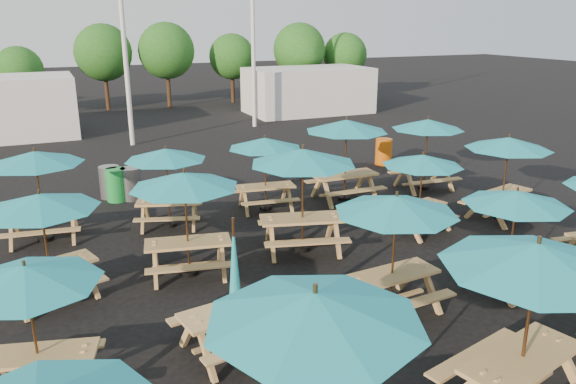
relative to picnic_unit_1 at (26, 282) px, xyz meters
name	(u,v)px	position (x,y,z in m)	size (l,w,h in m)	color
ground	(313,253)	(5.98, 3.09, -1.84)	(120.00, 120.00, 0.00)	black
picnic_unit_1	(26,282)	(0.00, 0.00, 0.00)	(2.55, 2.55, 2.11)	#B1824E
picnic_unit_2	(41,207)	(0.24, 3.12, 0.09)	(2.75, 2.75, 2.22)	#B1824E
picnic_unit_3	(35,162)	(0.19, 6.55, 0.18)	(2.56, 2.56, 2.31)	#B1824E
picnic_unit_4	(315,317)	(2.94, -3.06, 0.37)	(2.95, 2.95, 2.54)	#B1824E
picnic_unit_5	(235,298)	(3.01, -0.02, -0.88)	(2.09, 1.89, 2.35)	#B1824E
picnic_unit_6	(185,185)	(3.01, 3.16, 0.18)	(2.69, 2.69, 2.32)	#B1824E
picnic_unit_7	(166,158)	(3.27, 6.29, 0.03)	(2.68, 2.68, 2.15)	#B1824E
picnic_unit_8	(536,264)	(6.18, -3.05, 0.40)	(3.06, 3.06, 2.57)	#B1824E
picnic_unit_9	(396,210)	(6.13, 0.08, 0.17)	(2.46, 2.46, 2.31)	#B1824E
picnic_unit_10	(303,161)	(5.82, 3.37, 0.36)	(3.05, 3.05, 2.52)	#B1824E
picnic_unit_11	(265,146)	(6.14, 6.57, 0.03)	(2.39, 2.39, 2.14)	#B1824E
picnic_unit_13	(516,203)	(8.84, -0.11, 0.01)	(2.54, 2.54, 2.12)	#B1824E
picnic_unit_14	(422,164)	(9.13, 3.29, -0.03)	(2.59, 2.59, 2.08)	#B1824E
picnic_unit_15	(346,130)	(8.67, 6.39, 0.35)	(2.50, 2.50, 2.51)	#B1824E
picnic_unit_18	(508,147)	(11.83, 3.18, 0.19)	(2.78, 2.78, 2.32)	#B1824E
picnic_unit_19	(428,128)	(11.61, 6.38, 0.18)	(2.43, 2.43, 2.32)	#B1824E
waste_bin_0	(110,182)	(2.14, 9.54, -1.35)	(0.62, 0.62, 1.00)	gray
waste_bin_1	(116,185)	(2.29, 9.14, -1.35)	(0.62, 0.62, 1.00)	green
waste_bin_2	(132,184)	(2.73, 9.09, -1.35)	(0.62, 0.62, 1.00)	gray
waste_bin_3	(293,164)	(8.24, 9.31, -1.35)	(0.62, 0.62, 1.00)	gray
waste_bin_4	(384,152)	(12.17, 9.63, -1.35)	(0.62, 0.62, 1.00)	#D65E0C
mast_0	(121,2)	(3.98, 17.09, 4.16)	(0.20, 0.20, 12.00)	silver
mast_1	(252,4)	(10.48, 19.09, 4.16)	(0.20, 0.20, 12.00)	silver
event_tent_1	(308,90)	(14.98, 22.09, -0.54)	(7.00, 4.00, 2.60)	silver
tree_2	(19,70)	(-0.41, 26.74, 0.78)	(2.59, 2.59, 3.93)	#382314
tree_3	(103,53)	(4.23, 27.80, 1.56)	(3.36, 3.36, 5.09)	#382314
tree_4	(166,51)	(7.88, 27.35, 1.61)	(3.41, 3.41, 5.17)	#382314
tree_5	(232,57)	(12.21, 27.76, 1.13)	(2.94, 2.94, 4.45)	#382314
tree_6	(299,49)	(16.22, 25.98, 1.58)	(3.38, 3.38, 5.13)	#382314
tree_7	(345,55)	(19.61, 26.01, 1.15)	(2.95, 2.95, 4.48)	#382314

